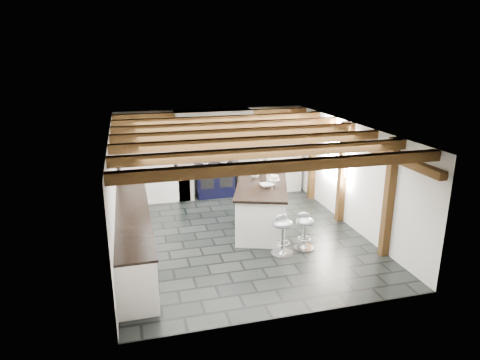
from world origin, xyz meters
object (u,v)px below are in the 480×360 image
object	(u,v)px
range_cooker	(215,179)
kitchen_island	(261,207)
bar_stool_near	(305,227)
bar_stool_far	(282,230)

from	to	relation	value
range_cooker	kitchen_island	world-z (taller)	kitchen_island
bar_stool_near	bar_stool_far	world-z (taller)	bar_stool_far
range_cooker	bar_stool_far	xyz separation A→B (m)	(0.55, -3.73, 0.03)
bar_stool_near	bar_stool_far	bearing A→B (deg)	-157.34
range_cooker	kitchen_island	xyz separation A→B (m)	(0.53, -2.48, 0.05)
range_cooker	kitchen_island	distance (m)	2.53
bar_stool_near	kitchen_island	bearing A→B (deg)	125.58
bar_stool_near	bar_stool_far	distance (m)	0.52
kitchen_island	bar_stool_near	world-z (taller)	kitchen_island
range_cooker	bar_stool_far	world-z (taller)	range_cooker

